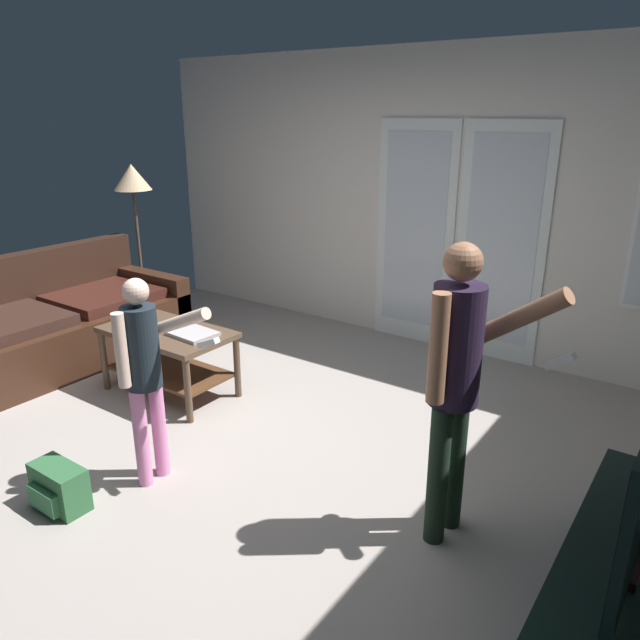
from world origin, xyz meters
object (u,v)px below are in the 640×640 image
backpack (59,487)px  book_stack (146,329)px  laptop_closed (193,334)px  tv_stand (623,601)px  coffee_table (168,347)px  leather_couch (55,327)px  cup_near_edge (133,316)px  tv_remote_black (178,322)px  floor_lamp (133,185)px  person_adult (457,370)px  person_child (145,364)px

backpack → book_stack: size_ratio=1.44×
laptop_closed → tv_stand: bearing=-6.6°
coffee_table → backpack: (0.59, -1.32, -0.25)m
leather_couch → tv_stand: leather_couch is taller
backpack → cup_near_edge: cup_near_edge is taller
tv_stand → tv_remote_black: tv_remote_black is taller
tv_stand → floor_lamp: floor_lamp is taller
coffee_table → floor_lamp: 2.23m
person_adult → tv_remote_black: bearing=169.7°
tv_remote_black → coffee_table: bearing=-92.0°
leather_couch → person_child: person_child is taller
leather_couch → coffee_table: leather_couch is taller
person_child → cup_near_edge: 1.40m
person_child → floor_lamp: floor_lamp is taller
leather_couch → person_adult: bearing=-2.8°
laptop_closed → floor_lamp: bearing=154.4°
coffee_table → laptop_closed: (0.25, 0.03, 0.15)m
backpack → book_stack: (-0.70, 1.21, 0.41)m
tv_stand → person_child: size_ratio=1.31×
leather_couch → laptop_closed: leather_couch is taller
tv_remote_black → tv_stand: bearing=-28.5°
cup_near_edge → leather_couch: bearing=-175.6°
tv_stand → person_child: 2.52m
tv_remote_black → book_stack: (-0.06, -0.25, 0.01)m
person_adult → laptop_closed: person_adult is taller
floor_lamp → tv_remote_black: floor_lamp is taller
backpack → leather_couch: bearing=147.7°
cup_near_edge → tv_remote_black: 0.35m
cup_near_edge → tv_remote_black: cup_near_edge is taller
floor_lamp → coffee_table: bearing=-33.7°
coffee_table → cup_near_edge: cup_near_edge is taller
tv_stand → backpack: (-2.67, -0.80, -0.09)m
tv_stand → backpack: tv_stand is taller
laptop_closed → person_adult: bearing=-4.9°
cup_near_edge → backpack: bearing=-54.3°
coffee_table → floor_lamp: size_ratio=0.64×
leather_couch → person_child: size_ratio=1.74×
leather_couch → tv_stand: 4.59m
person_child → floor_lamp: (-2.48, 1.95, 0.62)m
coffee_table → book_stack: (-0.10, -0.11, 0.16)m
person_child → tv_stand: bearing=7.4°
coffee_table → tv_remote_black: size_ratio=5.87×
coffee_table → person_adult: person_adult is taller
tv_stand → laptop_closed: bearing=169.5°
coffee_table → person_adult: 2.48m
coffee_table → person_child: person_child is taller
coffee_table → tv_remote_black: 0.21m
coffee_table → person_adult: (2.40, -0.30, 0.54)m
tv_stand → cup_near_edge: 3.64m
person_adult → tv_remote_black: 2.51m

